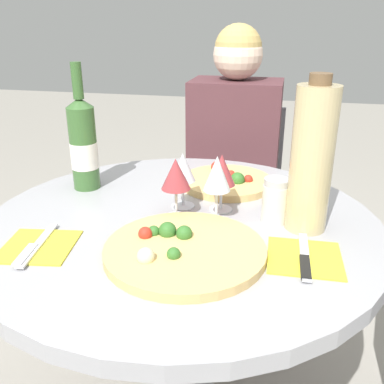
% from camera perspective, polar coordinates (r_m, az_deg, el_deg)
% --- Properties ---
extents(dining_table, '(0.97, 0.97, 0.74)m').
position_cam_1_polar(dining_table, '(1.11, -1.33, -8.71)').
color(dining_table, '#B2B2B7').
rests_on(dining_table, ground_plane).
extents(chair_behind_diner, '(0.38, 0.38, 0.86)m').
position_cam_1_polar(chair_behind_diner, '(1.89, 5.57, -2.19)').
color(chair_behind_diner, slate).
rests_on(chair_behind_diner, ground_plane).
extents(seated_diner, '(0.35, 0.47, 1.19)m').
position_cam_1_polar(seated_diner, '(1.71, 5.06, -0.93)').
color(seated_diner, '#512D33').
rests_on(seated_diner, ground_plane).
extents(pizza_large, '(0.34, 0.34, 0.05)m').
position_cam_1_polar(pizza_large, '(0.90, -1.21, -7.65)').
color(pizza_large, '#DBB26B').
rests_on(pizza_large, dining_table).
extents(pizza_small_far, '(0.27, 0.27, 0.05)m').
position_cam_1_polar(pizza_small_far, '(1.27, 4.64, 1.45)').
color(pizza_small_far, '#DBB26B').
rests_on(pizza_small_far, dining_table).
extents(wine_bottle, '(0.08, 0.08, 0.35)m').
position_cam_1_polar(wine_bottle, '(1.25, -14.29, 6.20)').
color(wine_bottle, '#38602D').
rests_on(wine_bottle, dining_table).
extents(tall_carafe, '(0.09, 0.09, 0.35)m').
position_cam_1_polar(tall_carafe, '(0.99, 15.68, 4.21)').
color(tall_carafe, tan).
rests_on(tall_carafe, dining_table).
extents(sugar_shaker, '(0.06, 0.06, 0.11)m').
position_cam_1_polar(sugar_shaker, '(1.04, 11.07, -1.16)').
color(sugar_shaker, silver).
rests_on(sugar_shaker, dining_table).
extents(wine_glass_front_right, '(0.06, 0.06, 0.17)m').
position_cam_1_polar(wine_glass_front_right, '(1.00, 3.35, 2.27)').
color(wine_glass_front_right, silver).
rests_on(wine_glass_front_right, dining_table).
extents(wine_glass_back_right, '(0.07, 0.07, 0.15)m').
position_cam_1_polar(wine_glass_back_right, '(1.07, 3.98, 2.82)').
color(wine_glass_back_right, silver).
rests_on(wine_glass_back_right, dining_table).
extents(wine_glass_front_left, '(0.07, 0.07, 0.15)m').
position_cam_1_polar(wine_glass_front_left, '(1.02, -2.19, 2.24)').
color(wine_glass_front_left, silver).
rests_on(wine_glass_front_left, dining_table).
extents(wine_glass_back_left, '(0.07, 0.07, 0.15)m').
position_cam_1_polar(wine_glass_back_left, '(1.09, -1.23, 3.14)').
color(wine_glass_back_left, silver).
rests_on(wine_glass_back_left, dining_table).
extents(place_setting_left, '(0.17, 0.19, 0.01)m').
position_cam_1_polar(place_setting_left, '(0.98, -19.90, -6.85)').
color(place_setting_left, yellow).
rests_on(place_setting_left, dining_table).
extents(place_setting_right, '(0.15, 0.19, 0.01)m').
position_cam_1_polar(place_setting_right, '(0.92, 14.78, -8.48)').
color(place_setting_right, yellow).
rests_on(place_setting_right, dining_table).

